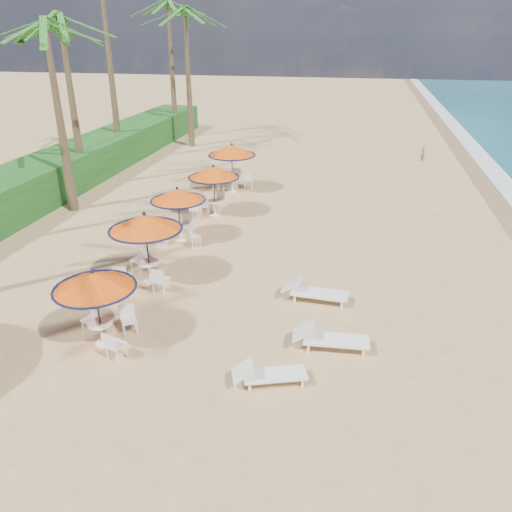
{
  "coord_description": "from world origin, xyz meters",
  "views": [
    {
      "loc": [
        1.49,
        -9.9,
        7.64
      ],
      "look_at": [
        -1.37,
        3.87,
        1.2
      ],
      "focal_mm": 35.0,
      "sensor_mm": 36.0,
      "label": 1
    }
  ],
  "objects_px": {
    "station_3": "(212,178)",
    "lounger_far": "(313,291)",
    "station_1": "(144,232)",
    "station_4": "(232,156)",
    "station_0": "(97,290)",
    "station_2": "(178,202)",
    "lounger_mid": "(328,338)",
    "lounger_near": "(267,374)"
  },
  "relations": [
    {
      "from": "lounger_far",
      "to": "station_4",
      "type": "bearing_deg",
      "value": 119.66
    },
    {
      "from": "station_3",
      "to": "lounger_mid",
      "type": "xyz_separation_m",
      "value": [
        5.76,
        -9.23,
        -1.37
      ]
    },
    {
      "from": "station_3",
      "to": "lounger_near",
      "type": "xyz_separation_m",
      "value": [
        4.48,
        -10.96,
        -1.41
      ]
    },
    {
      "from": "lounger_mid",
      "to": "lounger_near",
      "type": "bearing_deg",
      "value": -130.68
    },
    {
      "from": "station_0",
      "to": "station_4",
      "type": "distance_m",
      "value": 13.92
    },
    {
      "from": "lounger_mid",
      "to": "station_2",
      "type": "bearing_deg",
      "value": 131.45
    },
    {
      "from": "lounger_mid",
      "to": "station_3",
      "type": "bearing_deg",
      "value": 118.05
    },
    {
      "from": "station_2",
      "to": "lounger_far",
      "type": "bearing_deg",
      "value": -33.59
    },
    {
      "from": "station_4",
      "to": "lounger_far",
      "type": "relative_size",
      "value": 1.22
    },
    {
      "from": "station_1",
      "to": "station_2",
      "type": "bearing_deg",
      "value": 92.61
    },
    {
      "from": "station_4",
      "to": "lounger_near",
      "type": "relative_size",
      "value": 1.36
    },
    {
      "from": "lounger_near",
      "to": "lounger_far",
      "type": "xyz_separation_m",
      "value": [
        0.64,
        4.16,
        0.04
      ]
    },
    {
      "from": "station_2",
      "to": "station_0",
      "type": "bearing_deg",
      "value": -86.87
    },
    {
      "from": "station_1",
      "to": "lounger_far",
      "type": "height_order",
      "value": "station_1"
    },
    {
      "from": "station_0",
      "to": "station_2",
      "type": "distance_m",
      "value": 7.1
    },
    {
      "from": "station_2",
      "to": "station_1",
      "type": "bearing_deg",
      "value": -87.39
    },
    {
      "from": "station_1",
      "to": "lounger_mid",
      "type": "bearing_deg",
      "value": -23.13
    },
    {
      "from": "station_0",
      "to": "lounger_far",
      "type": "relative_size",
      "value": 1.07
    },
    {
      "from": "station_1",
      "to": "lounger_near",
      "type": "height_order",
      "value": "station_1"
    },
    {
      "from": "station_0",
      "to": "lounger_mid",
      "type": "distance_m",
      "value": 6.04
    },
    {
      "from": "lounger_near",
      "to": "lounger_far",
      "type": "height_order",
      "value": "lounger_far"
    },
    {
      "from": "station_1",
      "to": "lounger_near",
      "type": "bearing_deg",
      "value": -42.15
    },
    {
      "from": "station_2",
      "to": "lounger_mid",
      "type": "distance_m",
      "value": 8.82
    },
    {
      "from": "station_0",
      "to": "lounger_near",
      "type": "bearing_deg",
      "value": -9.64
    },
    {
      "from": "station_2",
      "to": "station_4",
      "type": "bearing_deg",
      "value": 86.68
    },
    {
      "from": "station_3",
      "to": "station_1",
      "type": "bearing_deg",
      "value": -92.5
    },
    {
      "from": "station_1",
      "to": "lounger_near",
      "type": "xyz_separation_m",
      "value": [
        4.77,
        -4.31,
        -1.5
      ]
    },
    {
      "from": "station_0",
      "to": "station_2",
      "type": "xyz_separation_m",
      "value": [
        -0.39,
        7.09,
        0.0
      ]
    },
    {
      "from": "station_2",
      "to": "lounger_near",
      "type": "height_order",
      "value": "station_2"
    },
    {
      "from": "station_1",
      "to": "lounger_near",
      "type": "distance_m",
      "value": 6.6
    },
    {
      "from": "station_0",
      "to": "station_3",
      "type": "relative_size",
      "value": 0.95
    },
    {
      "from": "station_1",
      "to": "lounger_far",
      "type": "xyz_separation_m",
      "value": [
        5.41,
        -0.15,
        -1.45
      ]
    },
    {
      "from": "station_2",
      "to": "station_3",
      "type": "xyz_separation_m",
      "value": [
        0.45,
        3.1,
        0.09
      ]
    },
    {
      "from": "station_0",
      "to": "lounger_near",
      "type": "xyz_separation_m",
      "value": [
        4.54,
        -0.77,
        -1.32
      ]
    },
    {
      "from": "station_0",
      "to": "station_1",
      "type": "distance_m",
      "value": 3.55
    },
    {
      "from": "station_3",
      "to": "lounger_far",
      "type": "distance_m",
      "value": 8.62
    },
    {
      "from": "station_1",
      "to": "station_4",
      "type": "distance_m",
      "value": 10.38
    },
    {
      "from": "station_0",
      "to": "station_3",
      "type": "xyz_separation_m",
      "value": [
        0.06,
        10.19,
        0.09
      ]
    },
    {
      "from": "station_4",
      "to": "lounger_mid",
      "type": "height_order",
      "value": "station_4"
    },
    {
      "from": "station_0",
      "to": "lounger_far",
      "type": "distance_m",
      "value": 6.32
    },
    {
      "from": "station_4",
      "to": "lounger_mid",
      "type": "relative_size",
      "value": 1.24
    },
    {
      "from": "station_2",
      "to": "lounger_far",
      "type": "distance_m",
      "value": 6.81
    }
  ]
}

